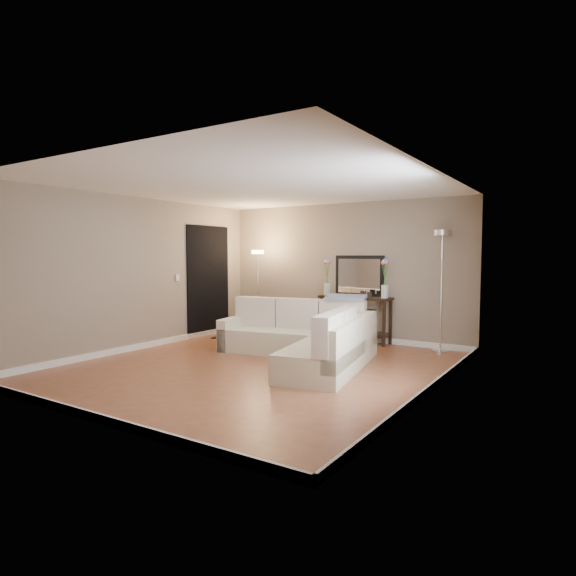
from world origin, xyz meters
The scene contains 23 objects.
floor centered at (0.00, 0.00, -0.01)m, with size 5.00×5.50×0.01m, color #945436.
ceiling centered at (0.00, 0.00, 2.60)m, with size 5.00×5.50×0.01m, color white.
wall_back centered at (0.00, 2.76, 1.30)m, with size 5.00×0.02×2.60m, color gray.
wall_front centered at (0.00, -2.76, 1.30)m, with size 5.00×0.02×2.60m, color gray.
wall_left centered at (-2.51, 0.00, 1.30)m, with size 0.02×5.50×2.60m, color gray.
wall_right centered at (2.51, 0.00, 1.30)m, with size 0.02×5.50×2.60m, color gray.
baseboard_back centered at (0.00, 2.73, 0.05)m, with size 5.00×0.03×0.10m, color white.
baseboard_front centered at (0.00, -2.73, 0.05)m, with size 5.00×0.03×0.10m, color white.
baseboard_left centered at (-2.48, 0.00, 0.05)m, with size 0.03×5.50×0.10m, color white.
baseboard_right centered at (2.48, 0.00, 0.05)m, with size 0.03×5.50×0.10m, color white.
doorway centered at (-2.48, 1.70, 1.10)m, with size 0.02×1.20×2.20m, color black.
switch_plate centered at (-2.48, 0.85, 1.20)m, with size 0.02×0.08×0.12m, color white.
sectional_sofa centered at (0.35, 0.81, 0.33)m, with size 2.92×2.53×0.89m.
throw_blanket centered at (0.68, 1.49, 0.93)m, with size 0.64×0.37×0.05m, color slate.
console_table centered at (0.26, 2.57, 0.48)m, with size 1.40×0.41×0.85m.
leaning_mirror centered at (0.35, 2.74, 1.23)m, with size 0.98×0.07×0.77m.
table_decor centered at (0.34, 2.52, 0.87)m, with size 0.59×0.13×0.14m.
flower_vase_left centered at (-0.24, 2.58, 1.14)m, with size 0.16×0.13×0.73m.
flower_vase_right centered at (0.93, 2.55, 1.14)m, with size 0.16×0.13×0.73m.
floor_lamp_lit centered at (-1.64, 2.23, 1.21)m, with size 0.28×0.28×1.72m.
floor_lamp_unlit centered at (1.94, 2.48, 1.43)m, with size 0.31×0.31×2.03m.
charcoal_rug centered at (-1.68, 1.89, 0.01)m, with size 1.12×0.84×0.01m, color black.
black_bag centered at (-1.85, 1.76, 0.18)m, with size 0.32×0.22×0.21m, color black.
Camera 1 is at (4.08, -5.57, 1.63)m, focal length 30.00 mm.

